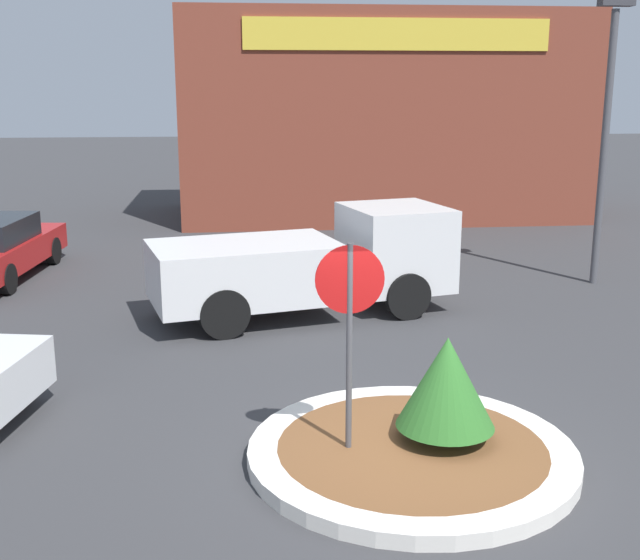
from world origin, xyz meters
The scene contains 7 objects.
ground_plane centered at (0.00, 0.00, 0.00)m, with size 120.00×120.00×0.00m, color #38383A.
traffic_island centered at (0.00, 0.00, 0.09)m, with size 3.83×3.83×0.18m.
stop_sign centered at (-0.74, 0.06, 1.81)m, with size 0.78×0.07×2.59m.
island_shrub centered at (0.42, 0.14, 0.90)m, with size 1.16×1.16×1.26m.
utility_truck centered at (-0.57, 6.26, 1.01)m, with size 5.92×3.28×1.98m.
storefront_building centered at (2.77, 18.13, 3.24)m, with size 12.70×6.07×6.46m.
light_pole centered at (5.85, 8.02, 3.55)m, with size 0.70×0.30×6.01m.
Camera 1 is at (-1.96, -8.43, 4.28)m, focal length 45.00 mm.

